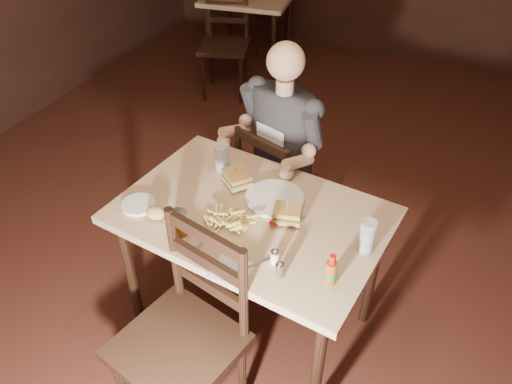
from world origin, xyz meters
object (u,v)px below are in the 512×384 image
at_px(chair_near, 177,346).
at_px(glass_right, 367,236).
at_px(main_table, 251,226).
at_px(dinner_plate, 275,199).
at_px(chair_far, 282,190).
at_px(bg_chair_far, 272,13).
at_px(bg_chair_near, 224,46).
at_px(bg_table, 250,3).
at_px(syrup_dispenser, 179,223).
at_px(hot_sauce, 331,269).
at_px(side_plate, 138,205).
at_px(diner, 279,126).
at_px(glass_left, 222,157).

distance_m(chair_near, glass_right, 0.89).
bearing_deg(main_table, dinner_plate, 63.11).
height_order(chair_far, dinner_plate, chair_far).
bearing_deg(bg_chair_far, bg_chair_near, 65.06).
distance_m(bg_table, syrup_dispenser, 3.29).
height_order(chair_near, bg_chair_near, chair_near).
height_order(bg_chair_far, hot_sauce, hot_sauce).
bearing_deg(chair_far, bg_chair_near, -35.79).
xyz_separation_m(bg_chair_far, side_plate, (0.85, -3.57, 0.36)).
bearing_deg(bg_chair_near, main_table, -76.73).
height_order(diner, syrup_dispenser, diner).
relative_size(bg_chair_near, hot_sauce, 6.43).
distance_m(main_table, diner, 0.60).
height_order(chair_far, glass_right, glass_right).
relative_size(bg_table, side_plate, 6.02).
bearing_deg(diner, bg_table, 136.22).
height_order(bg_chair_near, side_plate, bg_chair_near).
relative_size(bg_chair_near, diner, 1.06).
distance_m(bg_chair_near, syrup_dispenser, 2.80).
relative_size(bg_chair_far, glass_right, 5.54).
bearing_deg(bg_chair_far, hot_sauce, 91.10).
relative_size(glass_right, side_plate, 1.01).
xyz_separation_m(bg_chair_far, glass_left, (1.07, -3.16, 0.42)).
bearing_deg(side_plate, bg_chair_near, 108.96).
bearing_deg(diner, chair_far, 90.00).
xyz_separation_m(bg_table, dinner_plate, (1.40, -2.73, 0.10)).
xyz_separation_m(glass_right, hot_sauce, (-0.08, -0.23, -0.00)).
xyz_separation_m(bg_chair_near, hot_sauce, (1.78, -2.55, 0.38)).
relative_size(dinner_plate, glass_left, 1.88).
bearing_deg(glass_right, hot_sauce, -108.68).
relative_size(dinner_plate, syrup_dispenser, 2.45).
bearing_deg(glass_left, bg_chair_far, 108.65).
bearing_deg(chair_near, chair_far, 104.21).
height_order(chair_near, syrup_dispenser, chair_near).
relative_size(main_table, bg_table, 1.40).
bearing_deg(hot_sauce, side_plate, 175.50).
bearing_deg(glass_left, chair_near, -75.89).
bearing_deg(bg_table, hot_sauce, -60.08).
relative_size(bg_table, glass_right, 5.98).
height_order(glass_left, hot_sauce, hot_sauce).
xyz_separation_m(main_table, bg_table, (-1.33, 2.85, -0.01)).
relative_size(main_table, glass_right, 8.39).
height_order(diner, glass_left, diner).
height_order(dinner_plate, side_plate, dinner_plate).
bearing_deg(glass_left, main_table, -41.80).
xyz_separation_m(main_table, hot_sauce, (0.45, -0.25, 0.15)).
bearing_deg(glass_right, side_plate, -171.33).
height_order(bg_chair_near, glass_left, bg_chair_near).
bearing_deg(hot_sauce, chair_far, 122.16).
height_order(bg_table, bg_chair_far, bg_chair_far).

